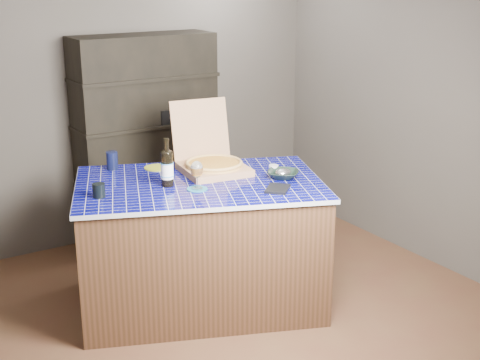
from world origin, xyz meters
TOP-DOWN VIEW (x-y plane):
  - room at (0.00, 0.00)m, footprint 3.50×3.50m
  - shelving_unit at (0.00, 1.53)m, footprint 1.20×0.41m
  - kitchen_island at (-0.21, 0.21)m, footprint 1.95×1.61m
  - pizza_box at (-0.01, 0.37)m, footprint 0.51×0.59m
  - mead_bottle at (-0.43, 0.25)m, footprint 0.09×0.09m
  - teal_trivet at (-0.30, 0.07)m, footprint 0.14×0.14m
  - wine_glass at (-0.30, 0.07)m, footprint 0.08×0.08m
  - tumbler at (-0.91, 0.27)m, footprint 0.08×0.08m
  - dvd_case at (0.15, -0.22)m, footprint 0.24×0.24m
  - bowl at (0.33, -0.03)m, footprint 0.31×0.31m
  - foil_contents at (0.33, -0.03)m, footprint 0.12×0.10m
  - white_jar at (0.34, 0.11)m, footprint 0.07×0.07m
  - navy_cup at (-0.60, 0.81)m, footprint 0.08×0.08m
  - green_trivet at (-0.31, 0.67)m, footprint 0.19×0.19m

SIDE VIEW (x-z plane):
  - kitchen_island at x=-0.21m, z-range 0.00..0.92m
  - shelving_unit at x=0.00m, z-range 0.00..1.80m
  - teal_trivet at x=-0.30m, z-range 0.92..0.92m
  - green_trivet at x=-0.31m, z-range 0.92..0.92m
  - dvd_case at x=0.15m, z-range 0.92..0.93m
  - bowl at x=0.33m, z-range 0.92..0.97m
  - white_jar at x=0.34m, z-range 0.92..0.98m
  - foil_contents at x=0.33m, z-range 0.93..0.99m
  - tumbler at x=-0.91m, z-range 0.92..1.01m
  - navy_cup at x=-0.60m, z-range 0.92..1.05m
  - pizza_box at x=-0.01m, z-range 0.75..1.23m
  - mead_bottle at x=-0.43m, z-range 0.88..1.21m
  - wine_glass at x=-0.30m, z-range 0.96..1.15m
  - room at x=0.00m, z-range -0.50..3.00m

